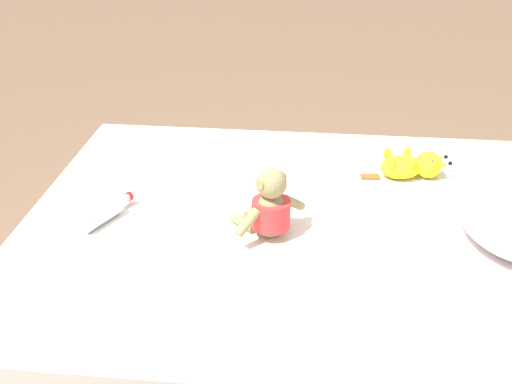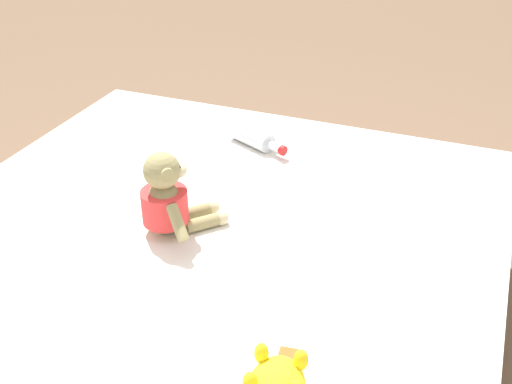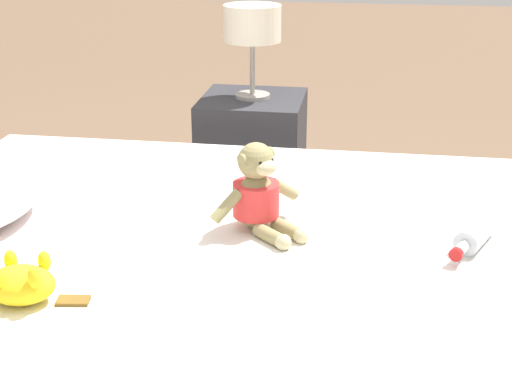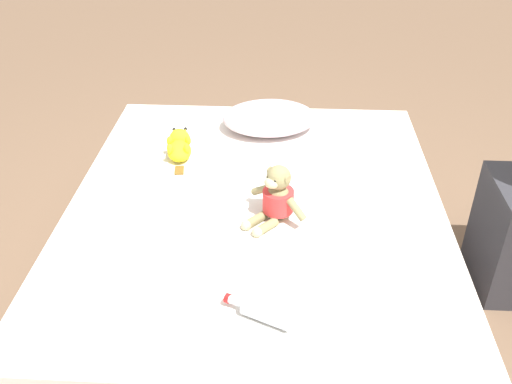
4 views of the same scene
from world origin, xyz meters
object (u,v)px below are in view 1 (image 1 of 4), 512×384
glass_bottle (102,213)px  bed (302,280)px  plush_monkey (269,208)px  plush_yellow_creature (412,166)px

glass_bottle → bed: bearing=95.6°
plush_monkey → bed: bearing=128.0°
plush_monkey → glass_bottle: bearing=-92.1°
plush_monkey → plush_yellow_creature: (-0.47, 0.49, -0.05)m
bed → plush_monkey: bearing=-52.0°
bed → plush_monkey: 0.35m
bed → glass_bottle: glass_bottle is taller
glass_bottle → plush_monkey: bearing=87.9°
bed → plush_monkey: size_ratio=7.43×
plush_monkey → glass_bottle: plush_monkey is taller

